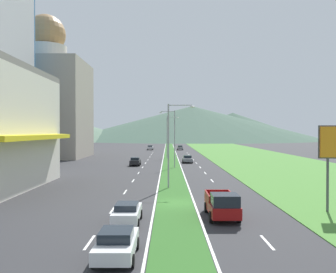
% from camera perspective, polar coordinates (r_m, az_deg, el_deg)
% --- Properties ---
extents(ground_plane, '(600.00, 600.00, 0.00)m').
position_cam_1_polar(ground_plane, '(32.79, 0.98, -10.41)').
color(ground_plane, '#2D2D30').
extents(grass_median, '(3.20, 240.00, 0.06)m').
position_cam_1_polar(grass_median, '(92.38, 0.29, -3.13)').
color(grass_median, '#2D6023').
rests_on(grass_median, ground_plane).
extents(grass_verge_right, '(24.00, 240.00, 0.06)m').
position_cam_1_polar(grass_verge_right, '(94.78, 12.86, -3.05)').
color(grass_verge_right, '#477F33').
rests_on(grass_verge_right, ground_plane).
extents(lane_dash_left_1, '(0.16, 2.80, 0.01)m').
position_cam_1_polar(lane_dash_left_1, '(22.30, -12.20, -15.82)').
color(lane_dash_left_1, silver).
rests_on(lane_dash_left_1, ground_plane).
extents(lane_dash_left_2, '(0.16, 2.80, 0.01)m').
position_cam_1_polar(lane_dash_left_2, '(30.64, -8.70, -11.21)').
color(lane_dash_left_2, silver).
rests_on(lane_dash_left_2, ground_plane).
extents(lane_dash_left_3, '(0.16, 2.80, 0.01)m').
position_cam_1_polar(lane_dash_left_3, '(39.14, -6.77, -8.57)').
color(lane_dash_left_3, silver).
rests_on(lane_dash_left_3, ground_plane).
extents(lane_dash_left_4, '(0.16, 2.80, 0.01)m').
position_cam_1_polar(lane_dash_left_4, '(47.73, -5.54, -6.87)').
color(lane_dash_left_4, silver).
rests_on(lane_dash_left_4, ground_plane).
extents(lane_dash_left_5, '(0.16, 2.80, 0.01)m').
position_cam_1_polar(lane_dash_left_5, '(56.36, -4.69, -5.69)').
color(lane_dash_left_5, silver).
rests_on(lane_dash_left_5, ground_plane).
extents(lane_dash_left_6, '(0.16, 2.80, 0.01)m').
position_cam_1_polar(lane_dash_left_6, '(65.02, -4.07, -4.82)').
color(lane_dash_left_6, silver).
rests_on(lane_dash_left_6, ground_plane).
extents(lane_dash_left_7, '(0.16, 2.80, 0.01)m').
position_cam_1_polar(lane_dash_left_7, '(73.70, -3.60, -4.15)').
color(lane_dash_left_7, silver).
rests_on(lane_dash_left_7, ground_plane).
extents(lane_dash_left_8, '(0.16, 2.80, 0.01)m').
position_cam_1_polar(lane_dash_left_8, '(82.39, -3.22, -3.63)').
color(lane_dash_left_8, silver).
rests_on(lane_dash_left_8, ground_plane).
extents(lane_dash_left_9, '(0.16, 2.80, 0.01)m').
position_cam_1_polar(lane_dash_left_9, '(91.09, -2.92, -3.20)').
color(lane_dash_left_9, silver).
rests_on(lane_dash_left_9, ground_plane).
extents(lane_dash_left_10, '(0.16, 2.80, 0.01)m').
position_cam_1_polar(lane_dash_left_10, '(99.79, -2.67, -2.85)').
color(lane_dash_left_10, silver).
rests_on(lane_dash_left_10, ground_plane).
extents(lane_dash_left_11, '(0.16, 2.80, 0.01)m').
position_cam_1_polar(lane_dash_left_11, '(108.50, -2.46, -2.56)').
color(lane_dash_left_11, silver).
rests_on(lane_dash_left_11, ground_plane).
extents(lane_dash_right_1, '(0.16, 2.80, 0.01)m').
position_cam_1_polar(lane_dash_right_1, '(22.57, 15.10, -15.62)').
color(lane_dash_right_1, silver).
rests_on(lane_dash_right_1, ground_plane).
extents(lane_dash_right_2, '(0.16, 2.80, 0.01)m').
position_cam_1_polar(lane_dash_right_2, '(30.83, 10.77, -11.14)').
color(lane_dash_right_2, silver).
rests_on(lane_dash_right_2, ground_plane).
extents(lane_dash_right_3, '(0.16, 2.80, 0.01)m').
position_cam_1_polar(lane_dash_right_3, '(39.30, 8.34, -8.53)').
color(lane_dash_right_3, silver).
rests_on(lane_dash_right_3, ground_plane).
extents(lane_dash_right_4, '(0.16, 2.80, 0.01)m').
position_cam_1_polar(lane_dash_right_4, '(47.86, 6.80, -6.85)').
color(lane_dash_right_4, silver).
rests_on(lane_dash_right_4, ground_plane).
extents(lane_dash_right_5, '(0.16, 2.80, 0.01)m').
position_cam_1_polar(lane_dash_right_5, '(56.47, 5.74, -5.67)').
color(lane_dash_right_5, silver).
rests_on(lane_dash_right_5, ground_plane).
extents(lane_dash_right_6, '(0.16, 2.80, 0.01)m').
position_cam_1_polar(lane_dash_right_6, '(65.12, 4.95, -4.81)').
color(lane_dash_right_6, silver).
rests_on(lane_dash_right_6, ground_plane).
extents(lane_dash_right_7, '(0.16, 2.80, 0.01)m').
position_cam_1_polar(lane_dash_right_7, '(73.78, 4.36, -4.15)').
color(lane_dash_right_7, silver).
rests_on(lane_dash_right_7, ground_plane).
extents(lane_dash_right_8, '(0.16, 2.80, 0.01)m').
position_cam_1_polar(lane_dash_right_8, '(82.46, 3.89, -3.62)').
color(lane_dash_right_8, silver).
rests_on(lane_dash_right_8, ground_plane).
extents(lane_dash_right_9, '(0.16, 2.80, 0.01)m').
position_cam_1_polar(lane_dash_right_9, '(91.15, 3.51, -3.20)').
color(lane_dash_right_9, silver).
rests_on(lane_dash_right_9, ground_plane).
extents(lane_dash_right_10, '(0.16, 2.80, 0.01)m').
position_cam_1_polar(lane_dash_right_10, '(99.85, 3.19, -2.85)').
color(lane_dash_right_10, silver).
rests_on(lane_dash_right_10, ground_plane).
extents(lane_dash_right_11, '(0.16, 2.80, 0.01)m').
position_cam_1_polar(lane_dash_right_11, '(108.55, 2.93, -2.56)').
color(lane_dash_right_11, silver).
rests_on(lane_dash_right_11, ground_plane).
extents(edge_line_median_left, '(0.16, 240.00, 0.01)m').
position_cam_1_polar(edge_line_median_left, '(92.39, -0.80, -3.14)').
color(edge_line_median_left, silver).
rests_on(edge_line_median_left, ground_plane).
extents(edge_line_median_right, '(0.16, 240.00, 0.01)m').
position_cam_1_polar(edge_line_median_right, '(92.41, 1.38, -3.14)').
color(edge_line_median_right, silver).
rests_on(edge_line_median_right, ground_plane).
extents(domed_building, '(19.28, 19.28, 34.80)m').
position_cam_1_polar(domed_building, '(94.57, -18.54, 5.27)').
color(domed_building, '#9E9384').
rests_on(domed_building, ground_plane).
extents(midrise_colored, '(16.71, 16.71, 24.80)m').
position_cam_1_polar(midrise_colored, '(117.68, -17.06, 3.71)').
color(midrise_colored, silver).
rests_on(midrise_colored, ground_plane).
extents(hill_far_left, '(154.52, 154.52, 23.44)m').
position_cam_1_polar(hill_far_left, '(276.30, -21.04, 1.87)').
color(hill_far_left, '#516B56').
rests_on(hill_far_left, ground_plane).
extents(hill_far_center, '(195.73, 195.73, 25.93)m').
position_cam_1_polar(hill_far_center, '(284.52, 3.68, 2.14)').
color(hill_far_center, '#3D5647').
rests_on(hill_far_center, ground_plane).
extents(hill_far_right, '(128.37, 128.37, 22.32)m').
position_cam_1_polar(hill_far_right, '(319.33, 9.95, 1.66)').
color(hill_far_right, '#3D5647').
rests_on(hill_far_right, ground_plane).
extents(street_lamp_near, '(3.02, 0.48, 9.46)m').
position_cam_1_polar(street_lamp_near, '(40.91, 0.44, -0.51)').
color(street_lamp_near, '#99999E').
rests_on(street_lamp_near, ground_plane).
extents(street_lamp_mid, '(2.81, 0.31, 10.01)m').
position_cam_1_polar(street_lamp_mid, '(63.84, 0.71, 0.20)').
color(street_lamp_mid, '#99999E').
rests_on(street_lamp_mid, ground_plane).
extents(street_lamp_far, '(2.87, 0.28, 9.94)m').
position_cam_1_polar(street_lamp_far, '(86.75, -0.03, 0.34)').
color(street_lamp_far, '#99999E').
rests_on(street_lamp_far, ground_plane).
extents(car_0, '(2.00, 4.79, 1.55)m').
position_cam_1_polar(car_0, '(126.00, -2.87, -1.73)').
color(car_0, '#B2B2B7').
rests_on(car_0, ground_plane).
extents(car_1, '(1.89, 4.43, 1.43)m').
position_cam_1_polar(car_1, '(26.06, -6.47, -11.69)').
color(car_1, silver).
rests_on(car_1, ground_plane).
extents(car_2, '(1.93, 4.36, 1.52)m').
position_cam_1_polar(car_2, '(125.36, 1.82, -1.75)').
color(car_2, slate).
rests_on(car_2, ground_plane).
extents(car_3, '(1.98, 4.57, 1.47)m').
position_cam_1_polar(car_3, '(74.64, 2.97, -3.52)').
color(car_3, slate).
rests_on(car_3, ground_plane).
extents(car_4, '(2.01, 4.43, 1.47)m').
position_cam_1_polar(car_4, '(19.33, -8.07, -16.12)').
color(car_4, silver).
rests_on(car_4, ground_plane).
extents(car_5, '(1.90, 4.35, 1.55)m').
position_cam_1_polar(car_5, '(68.53, -5.21, -3.87)').
color(car_5, black).
rests_on(car_5, ground_plane).
extents(pickup_truck_0, '(2.18, 5.40, 2.00)m').
position_cam_1_polar(pickup_truck_0, '(27.51, 8.36, -10.51)').
color(pickup_truck_0, maroon).
rests_on(pickup_truck_0, ground_plane).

